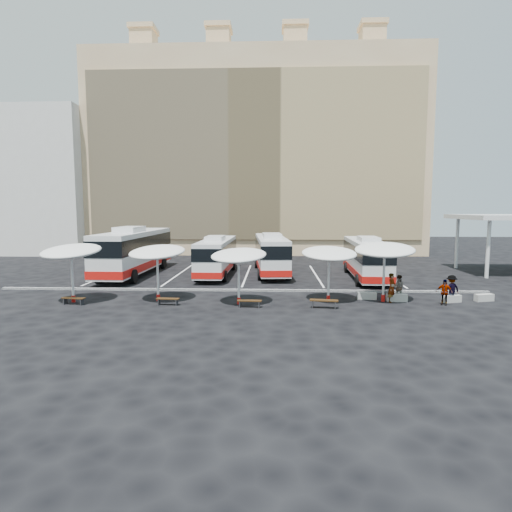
{
  "coord_description": "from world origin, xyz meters",
  "views": [
    {
      "loc": [
        2.3,
        -28.8,
        5.75
      ],
      "look_at": [
        1.0,
        3.0,
        2.2
      ],
      "focal_mm": 30.0,
      "sensor_mm": 36.0,
      "label": 1
    }
  ],
  "objects_px": {
    "bus_1": "(217,255)",
    "sunshade_4": "(385,250)",
    "bus_0": "(135,250)",
    "bus_2": "(271,253)",
    "sunshade_0": "(71,251)",
    "passenger_1": "(399,287)",
    "wood_bench_1": "(168,300)",
    "sunshade_3": "(329,254)",
    "wood_bench_3": "(324,302)",
    "passenger_2": "(444,292)",
    "sunshade_2": "(239,256)",
    "wood_bench_2": "(249,302)",
    "wood_bench_0": "(74,299)",
    "conc_bench_3": "(484,298)",
    "bus_3": "(366,257)",
    "conc_bench_1": "(397,298)",
    "conc_bench_0": "(367,296)",
    "sunshade_1": "(157,252)",
    "passenger_0": "(392,288)",
    "passenger_3": "(451,289)",
    "conc_bench_2": "(451,299)"
  },
  "relations": [
    {
      "from": "sunshade_0",
      "to": "sunshade_3",
      "type": "relative_size",
      "value": 1.15
    },
    {
      "from": "conc_bench_1",
      "to": "bus_3",
      "type": "bearing_deg",
      "value": 90.63
    },
    {
      "from": "bus_1",
      "to": "sunshade_2",
      "type": "bearing_deg",
      "value": -75.32
    },
    {
      "from": "bus_3",
      "to": "passenger_3",
      "type": "distance_m",
      "value": 9.45
    },
    {
      "from": "bus_1",
      "to": "sunshade_1",
      "type": "relative_size",
      "value": 2.6
    },
    {
      "from": "sunshade_4",
      "to": "wood_bench_2",
      "type": "distance_m",
      "value": 8.92
    },
    {
      "from": "sunshade_3",
      "to": "wood_bench_3",
      "type": "xyz_separation_m",
      "value": [
        -0.48,
        -1.81,
        -2.61
      ]
    },
    {
      "from": "bus_3",
      "to": "passenger_2",
      "type": "height_order",
      "value": "bus_3"
    },
    {
      "from": "wood_bench_1",
      "to": "sunshade_3",
      "type": "bearing_deg",
      "value": 8.13
    },
    {
      "from": "wood_bench_3",
      "to": "passenger_2",
      "type": "xyz_separation_m",
      "value": [
        7.28,
        1.16,
        0.39
      ]
    },
    {
      "from": "wood_bench_0",
      "to": "conc_bench_0",
      "type": "relative_size",
      "value": 1.22
    },
    {
      "from": "sunshade_1",
      "to": "conc_bench_3",
      "type": "xyz_separation_m",
      "value": [
        20.33,
        0.72,
        -2.83
      ]
    },
    {
      "from": "bus_0",
      "to": "wood_bench_0",
      "type": "height_order",
      "value": "bus_0"
    },
    {
      "from": "sunshade_2",
      "to": "wood_bench_2",
      "type": "xyz_separation_m",
      "value": [
        0.69,
        -0.87,
        -2.62
      ]
    },
    {
      "from": "wood_bench_0",
      "to": "passenger_2",
      "type": "distance_m",
      "value": 22.21
    },
    {
      "from": "passenger_1",
      "to": "conc_bench_2",
      "type": "bearing_deg",
      "value": -173.47
    },
    {
      "from": "bus_3",
      "to": "sunshade_3",
      "type": "distance_m",
      "value": 9.9
    },
    {
      "from": "sunshade_0",
      "to": "wood_bench_0",
      "type": "xyz_separation_m",
      "value": [
        0.33,
        -0.67,
        -2.81
      ]
    },
    {
      "from": "wood_bench_3",
      "to": "conc_bench_1",
      "type": "bearing_deg",
      "value": 23.07
    },
    {
      "from": "wood_bench_3",
      "to": "passenger_1",
      "type": "bearing_deg",
      "value": 27.61
    },
    {
      "from": "sunshade_1",
      "to": "wood_bench_2",
      "type": "relative_size",
      "value": 2.93
    },
    {
      "from": "bus_2",
      "to": "wood_bench_0",
      "type": "xyz_separation_m",
      "value": [
        -11.78,
        -13.04,
        -1.51
      ]
    },
    {
      "from": "passenger_3",
      "to": "sunshade_4",
      "type": "bearing_deg",
      "value": -19.98
    },
    {
      "from": "sunshade_2",
      "to": "wood_bench_3",
      "type": "distance_m",
      "value": 5.7
    },
    {
      "from": "sunshade_1",
      "to": "wood_bench_1",
      "type": "bearing_deg",
      "value": -52.96
    },
    {
      "from": "sunshade_1",
      "to": "wood_bench_1",
      "type": "relative_size",
      "value": 3.0
    },
    {
      "from": "wood_bench_0",
      "to": "wood_bench_2",
      "type": "xyz_separation_m",
      "value": [
        10.6,
        -0.32,
        -0.0
      ]
    },
    {
      "from": "bus_1",
      "to": "sunshade_4",
      "type": "distance_m",
      "value": 15.62
    },
    {
      "from": "bus_1",
      "to": "conc_bench_3",
      "type": "xyz_separation_m",
      "value": [
        18.03,
        -9.89,
        -1.54
      ]
    },
    {
      "from": "passenger_3",
      "to": "conc_bench_2",
      "type": "bearing_deg",
      "value": 153.87
    },
    {
      "from": "wood_bench_0",
      "to": "wood_bench_1",
      "type": "height_order",
      "value": "wood_bench_0"
    },
    {
      "from": "sunshade_0",
      "to": "passenger_1",
      "type": "distance_m",
      "value": 20.46
    },
    {
      "from": "sunshade_1",
      "to": "passenger_1",
      "type": "distance_m",
      "value": 15.34
    },
    {
      "from": "wood_bench_2",
      "to": "passenger_1",
      "type": "bearing_deg",
      "value": 15.62
    },
    {
      "from": "sunshade_0",
      "to": "passenger_2",
      "type": "bearing_deg",
      "value": 0.37
    },
    {
      "from": "bus_0",
      "to": "bus_2",
      "type": "bearing_deg",
      "value": 7.39
    },
    {
      "from": "passenger_0",
      "to": "sunshade_4",
      "type": "bearing_deg",
      "value": 102.92
    },
    {
      "from": "sunshade_4",
      "to": "wood_bench_1",
      "type": "relative_size",
      "value": 3.14
    },
    {
      "from": "conc_bench_3",
      "to": "sunshade_0",
      "type": "bearing_deg",
      "value": -177.0
    },
    {
      "from": "wood_bench_1",
      "to": "conc_bench_1",
      "type": "xyz_separation_m",
      "value": [
        13.96,
        1.59,
        -0.09
      ]
    },
    {
      "from": "wood_bench_2",
      "to": "conc_bench_3",
      "type": "relative_size",
      "value": 1.22
    },
    {
      "from": "bus_1",
      "to": "sunshade_4",
      "type": "xyz_separation_m",
      "value": [
        11.72,
        -10.22,
        1.45
      ]
    },
    {
      "from": "wood_bench_3",
      "to": "passenger_1",
      "type": "height_order",
      "value": "passenger_1"
    },
    {
      "from": "conc_bench_0",
      "to": "sunshade_3",
      "type": "bearing_deg",
      "value": -162.55
    },
    {
      "from": "wood_bench_1",
      "to": "passenger_2",
      "type": "distance_m",
      "value": 16.52
    },
    {
      "from": "bus_3",
      "to": "conc_bench_1",
      "type": "height_order",
      "value": "bus_3"
    },
    {
      "from": "bus_3",
      "to": "conc_bench_0",
      "type": "distance_m",
      "value": 8.42
    },
    {
      "from": "wood_bench_1",
      "to": "passenger_0",
      "type": "xyz_separation_m",
      "value": [
        13.57,
        1.35,
        0.58
      ]
    },
    {
      "from": "passenger_2",
      "to": "passenger_3",
      "type": "distance_m",
      "value": 1.06
    },
    {
      "from": "passenger_2",
      "to": "passenger_3",
      "type": "xyz_separation_m",
      "value": [
        0.72,
        0.78,
        0.07
      ]
    }
  ]
}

